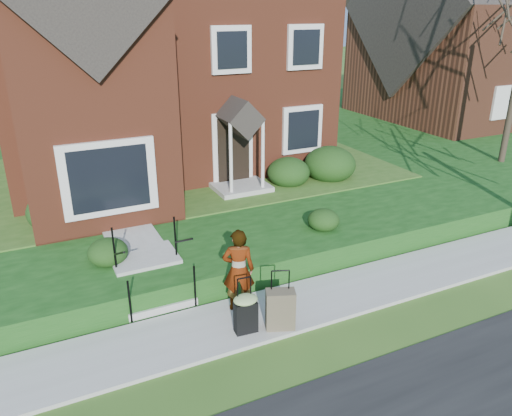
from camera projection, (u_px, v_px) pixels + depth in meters
ground at (296, 308)px, 10.20m from camera, size 120.00×120.00×0.00m
sidewalk at (296, 306)px, 10.18m from camera, size 60.00×1.60×0.08m
terrace at (249, 147)px, 20.80m from camera, size 44.00×20.00×0.60m
walkway at (119, 215)px, 13.13m from camera, size 1.20×6.00×0.06m
main_house at (147, 22)px, 16.17m from camera, size 10.40×10.20×9.40m
neighbour_house at (474, 17)px, 23.86m from camera, size 9.40×8.00×9.20m
front_steps at (150, 273)px, 10.55m from camera, size 1.40×2.02×1.50m
foundation_shrubs at (233, 181)px, 14.22m from camera, size 9.79×4.47×1.15m
woman at (239, 270)px, 9.73m from camera, size 0.74×0.63×1.73m
suitcase_black at (246, 311)px, 9.17m from camera, size 0.49×0.42×1.11m
suitcase_olive at (280, 309)px, 9.30m from camera, size 0.62×0.48×1.18m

